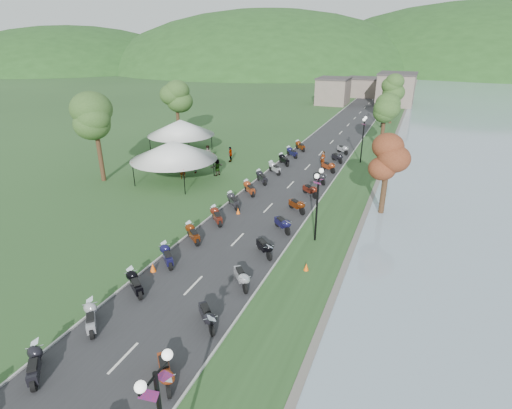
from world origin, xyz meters
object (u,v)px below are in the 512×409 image
(vendor_tent_main, at_px, (174,161))
(pedestrian_a, at_px, (183,179))
(pedestrian_c, at_px, (195,173))
(pedestrian_b, at_px, (208,162))

(vendor_tent_main, height_order, pedestrian_a, vendor_tent_main)
(vendor_tent_main, distance_m, pedestrian_c, 3.52)
(vendor_tent_main, relative_size, pedestrian_b, 2.85)
(pedestrian_a, relative_size, pedestrian_b, 0.85)
(pedestrian_b, bearing_deg, pedestrian_a, 81.22)
(vendor_tent_main, bearing_deg, pedestrian_a, 63.08)
(pedestrian_b, bearing_deg, pedestrian_c, 85.72)
(vendor_tent_main, height_order, pedestrian_c, vendor_tent_main)
(pedestrian_a, xyz_separation_m, pedestrian_b, (-0.49, 6.00, 0.00))
(pedestrian_a, bearing_deg, pedestrian_c, 65.42)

